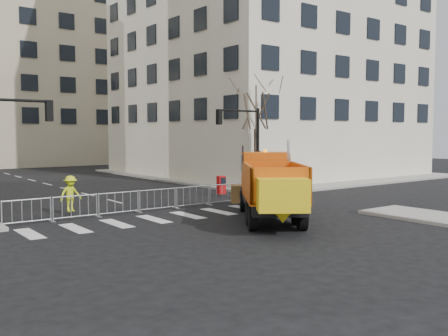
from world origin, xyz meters
TOP-DOWN VIEW (x-y plane):
  - ground at (0.00, 0.00)m, footprint 120.00×120.00m
  - sidewalk_back at (0.00, 8.50)m, footprint 64.00×5.00m
  - building_right at (20.00, 22.00)m, footprint 22.00×22.00m
  - traffic_light_right at (8.50, 9.50)m, footprint 0.18×0.18m
  - crowd_barriers at (-0.75, 7.60)m, footprint 12.60×0.60m
  - street_tree at (9.20, 10.50)m, footprint 3.00×3.00m
  - plow_truck at (2.78, 2.04)m, footprint 7.24×8.89m
  - cop_a at (5.02, 6.55)m, footprint 0.78×0.74m
  - cop_b at (5.77, 5.08)m, footprint 0.86×0.71m
  - cop_c at (6.54, 7.00)m, footprint 0.70×1.10m
  - worker at (-3.63, 8.94)m, footprint 1.21×0.84m
  - newspaper_box at (6.16, 10.18)m, footprint 0.50×0.46m

SIDE VIEW (x-z plane):
  - ground at x=0.00m, z-range 0.00..0.00m
  - sidewalk_back at x=0.00m, z-range 0.00..0.15m
  - crowd_barriers at x=-0.75m, z-range 0.00..1.10m
  - newspaper_box at x=6.16m, z-range 0.15..1.25m
  - cop_b at x=5.77m, z-range 0.00..1.65m
  - cop_c at x=6.54m, z-range 0.00..1.75m
  - cop_a at x=5.02m, z-range 0.00..1.79m
  - worker at x=-3.63m, z-range 0.15..1.85m
  - plow_truck at x=2.78m, z-range -0.20..3.36m
  - traffic_light_right at x=8.50m, z-range 0.00..5.40m
  - street_tree at x=9.20m, z-range 0.00..7.50m
  - building_right at x=20.00m, z-range 0.00..32.00m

